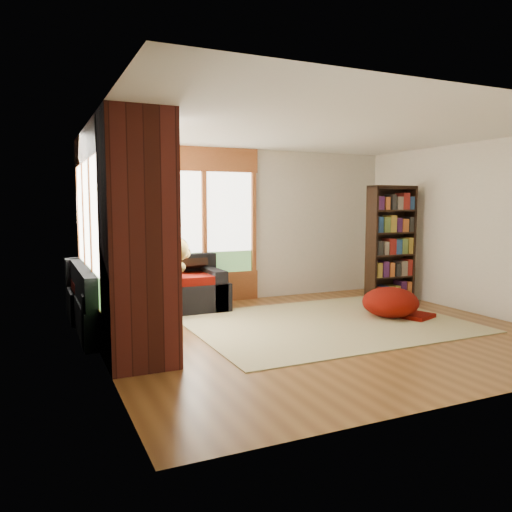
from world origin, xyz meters
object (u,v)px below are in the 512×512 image
object	(u,v)px
pouf	(390,301)
dog_brindle	(133,271)
bookshelf	(391,244)
sectional_sofa	(143,298)
dog_tan	(162,263)
area_rug	(326,323)
brick_chimney	(139,240)

from	to	relation	value
pouf	dog_brindle	xyz separation A→B (m)	(-3.54, 1.05, 0.52)
bookshelf	sectional_sofa	bearing A→B (deg)	173.60
pouf	dog_tan	size ratio (longest dim) A/B	0.77
bookshelf	pouf	distance (m)	1.41
area_rug	dog_tan	distance (m)	2.53
bookshelf	pouf	world-z (taller)	bookshelf
bookshelf	dog_tan	xyz separation A→B (m)	(-3.80, 0.48, -0.18)
sectional_sofa	pouf	xyz separation A→B (m)	(3.35, -1.38, -0.07)
bookshelf	pouf	xyz separation A→B (m)	(-0.74, -0.93, -0.75)
sectional_sofa	bookshelf	size ratio (longest dim) A/B	1.12
dog_brindle	bookshelf	bearing A→B (deg)	-76.72
bookshelf	dog_brindle	distance (m)	4.29
brick_chimney	sectional_sofa	size ratio (longest dim) A/B	1.18
brick_chimney	dog_brindle	xyz separation A→B (m)	(0.25, 1.71, -0.54)
area_rug	dog_brindle	world-z (taller)	dog_brindle
brick_chimney	sectional_sofa	xyz separation A→B (m)	(0.45, 2.05, -1.00)
dog_tan	dog_brindle	bearing A→B (deg)	-159.77
dog_tan	bookshelf	bearing A→B (deg)	-22.98
brick_chimney	dog_tan	xyz separation A→B (m)	(0.74, 2.07, -0.50)
dog_tan	sectional_sofa	bearing A→B (deg)	167.80
pouf	dog_brindle	distance (m)	3.73
area_rug	dog_tan	bearing A→B (deg)	145.84
brick_chimney	dog_tan	world-z (taller)	brick_chimney
area_rug	bookshelf	bearing A→B (deg)	25.53
pouf	area_rug	bearing A→B (deg)	176.96
pouf	bookshelf	bearing A→B (deg)	51.17
area_rug	bookshelf	distance (m)	2.24
brick_chimney	sectional_sofa	world-z (taller)	brick_chimney
area_rug	bookshelf	xyz separation A→B (m)	(1.82, 0.87, 0.98)
brick_chimney	bookshelf	world-z (taller)	brick_chimney
bookshelf	pouf	bearing A→B (deg)	-128.83
brick_chimney	dog_tan	distance (m)	2.25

